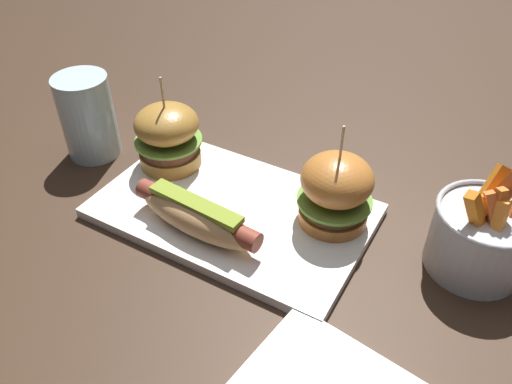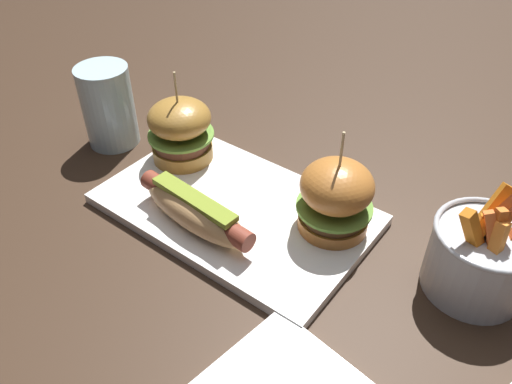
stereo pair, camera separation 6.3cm
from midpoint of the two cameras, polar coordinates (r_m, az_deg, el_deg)
ground_plane at (r=0.68m, az=-5.25°, el=-2.67°), size 3.00×3.00×0.00m
platter_main at (r=0.68m, az=-5.29°, el=-2.23°), size 0.36×0.22×0.01m
hot_dog at (r=0.63m, az=-9.58°, el=-2.76°), size 0.18×0.06×0.05m
slider_left at (r=0.74m, az=-12.34°, el=6.12°), size 0.10×0.10×0.14m
slider_right at (r=0.62m, az=6.13°, el=0.12°), size 0.10×0.10×0.14m
fries_bucket at (r=0.62m, az=21.36°, el=-4.84°), size 0.12×0.12×0.14m
water_glass at (r=0.81m, az=-20.59°, el=7.88°), size 0.08×0.08×0.13m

